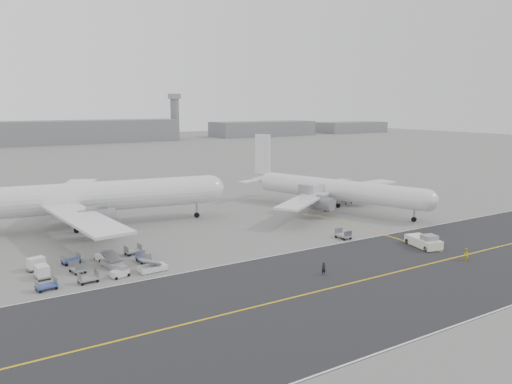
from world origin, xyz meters
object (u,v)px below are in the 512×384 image
airliner_a (76,198)px  ground_crew_a (324,269)px  control_tower (175,115)px  airliner_b (333,189)px  jet_bridge (327,189)px  pushback_tug (424,241)px  ground_crew_b (466,254)px

airliner_a → ground_crew_a: size_ratio=32.58×
control_tower → airliner_b: bearing=-104.5°
airliner_a → airliner_b: size_ratio=1.31×
control_tower → airliner_b: 253.16m
airliner_b → jet_bridge: size_ratio=2.72×
control_tower → pushback_tug: size_ratio=3.65×
jet_bridge → airliner_a: bearing=156.2°
airliner_b → ground_crew_b: (-7.30, -39.95, -3.78)m
ground_crew_a → ground_crew_b: (22.87, -6.34, 0.05)m
jet_bridge → control_tower: bearing=62.3°
ground_crew_b → jet_bridge: bearing=-115.2°
control_tower → ground_crew_b: (-70.70, -284.78, -15.28)m
jet_bridge → pushback_tug: bearing=-114.2°
airliner_b → jet_bridge: airliner_b is taller
airliner_a → jet_bridge: 54.63m
pushback_tug → jet_bridge: 34.65m
airliner_a → jet_bridge: size_ratio=3.57×
control_tower → ground_crew_b: bearing=-103.9°
ground_crew_a → jet_bridge: bearing=68.0°
airliner_b → pushback_tug: bearing=-121.8°
airliner_b → jet_bridge: bearing=74.0°
control_tower → airliner_b: size_ratio=0.68×
pushback_tug → control_tower: bearing=87.7°
control_tower → jet_bridge: (-63.54, -242.62, -11.87)m
control_tower → jet_bridge: size_ratio=1.85×
ground_crew_a → ground_crew_b: 23.73m
pushback_tug → ground_crew_a: 23.40m
control_tower → jet_bridge: 251.08m
pushback_tug → ground_crew_b: 8.35m
airliner_a → jet_bridge: airliner_a is taller
pushback_tug → ground_crew_b: size_ratio=4.39×
control_tower → airliner_a: (-117.17, -232.35, -10.25)m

